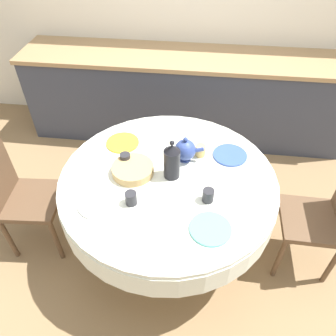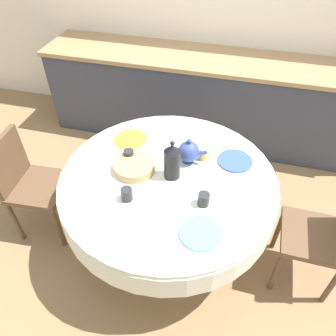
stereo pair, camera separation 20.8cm
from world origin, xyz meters
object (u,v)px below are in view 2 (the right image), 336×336
Objects in this scene: coffee_carafe at (172,161)px; teapot at (189,152)px; chair_right at (29,181)px; chair_left at (327,234)px.

teapot is (0.07, 0.17, -0.04)m from coffee_carafe.
chair_right is at bearing -166.95° from teapot.
coffee_carafe is 0.19m from teapot.
teapot is at bearing 78.90° from chair_left.
chair_left is 1.09m from coffee_carafe.
chair_right is 4.29× the size of teapot.
coffee_carafe reaches higher than chair_left.
teapot is at bearing 98.77° from chair_right.
coffee_carafe is (1.07, 0.10, 0.36)m from chair_right.
teapot reaches higher than chair_right.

